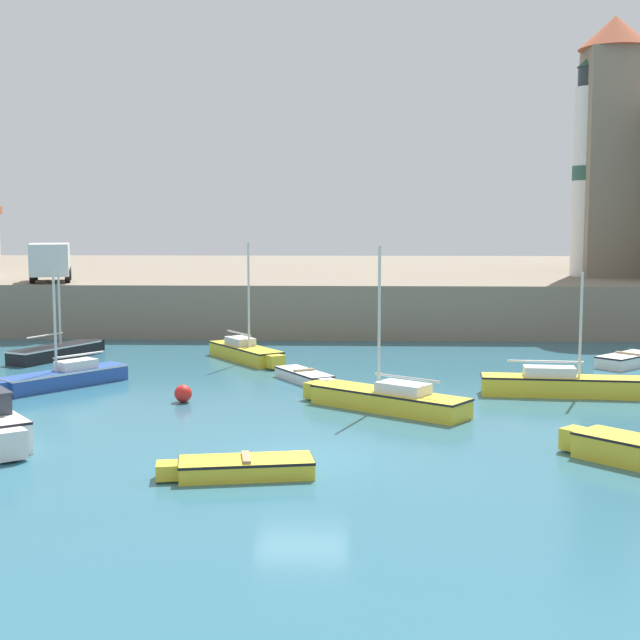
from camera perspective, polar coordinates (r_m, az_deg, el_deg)
ground_plane at (r=24.66m, az=-1.18°, el=-8.92°), size 200.00×200.00×0.00m
quay_seawall at (r=67.91m, az=0.95°, el=2.20°), size 120.00×40.00×2.98m
dinghy_yellow_0 at (r=23.11m, az=-5.06°, el=-9.34°), size 4.09×1.84×0.55m
sailboat_yellow_1 at (r=34.43m, az=15.57°, el=-3.97°), size 6.80×1.75×4.62m
dinghy_white_2 at (r=36.06m, az=-0.96°, el=-3.60°), size 2.62×3.62×0.52m
sailboat_black_4 at (r=43.73m, az=-16.47°, el=-1.92°), size 3.31×5.39×4.88m
dinghy_white_6 at (r=42.29m, az=19.16°, el=-2.39°), size 3.52×3.43×0.62m
sailboat_blue_7 at (r=36.33m, az=-16.07°, el=-3.51°), size 4.27×5.05×4.56m
sailboat_yellow_8 at (r=30.81m, az=4.31°, el=-5.00°), size 5.83×4.68×5.65m
sailboat_yellow_9 at (r=41.55m, az=-4.76°, el=-2.02°), size 4.06×5.26×5.49m
mooring_buoy at (r=32.46m, az=-8.75°, el=-4.67°), size 0.63×0.63×0.63m
lighthouse at (r=58.57m, az=16.79°, el=9.20°), size 1.95×1.95×13.65m
truck_on_quay at (r=53.15m, az=-16.88°, el=3.66°), size 3.17×4.70×2.20m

